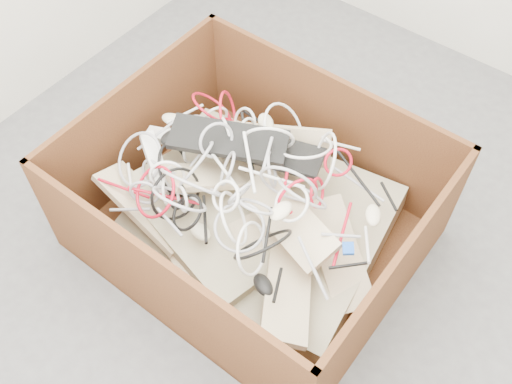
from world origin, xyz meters
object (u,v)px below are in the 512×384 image
Objects in this scene: power_strip_left at (178,139)px; vga_plug at (348,249)px; cardboard_box at (249,217)px; power_strip_right at (156,164)px.

power_strip_left reaches higher than vga_plug.
cardboard_box is at bearing -11.37° from power_strip_left.
power_strip_left is 1.05× the size of power_strip_right.
cardboard_box is 0.44m from power_strip_right.
cardboard_box reaches higher than power_strip_right.
power_strip_left is (-0.37, 0.01, 0.22)m from cardboard_box.
cardboard_box is 0.43m from power_strip_left.
power_strip_right is (0.02, -0.14, -0.00)m from power_strip_left.
power_strip_right is (-0.35, -0.14, 0.21)m from cardboard_box.
power_strip_right is at bearing -117.83° from vga_plug.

